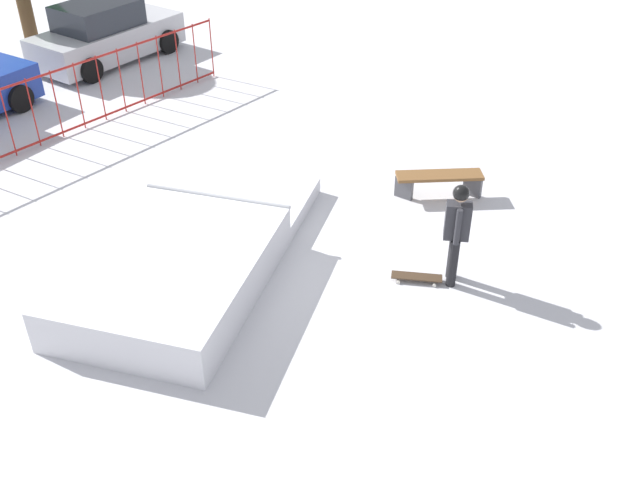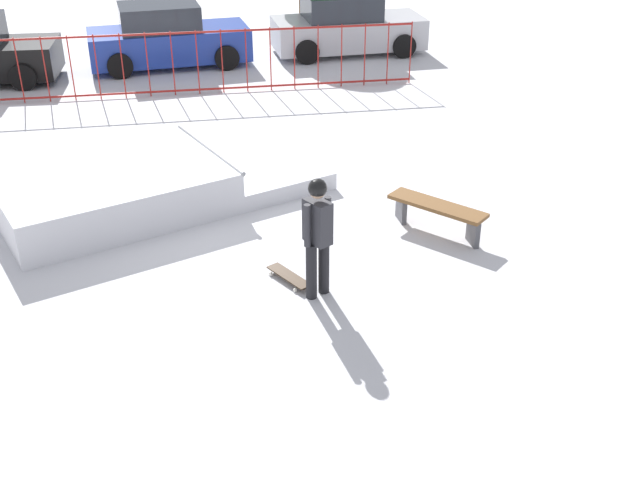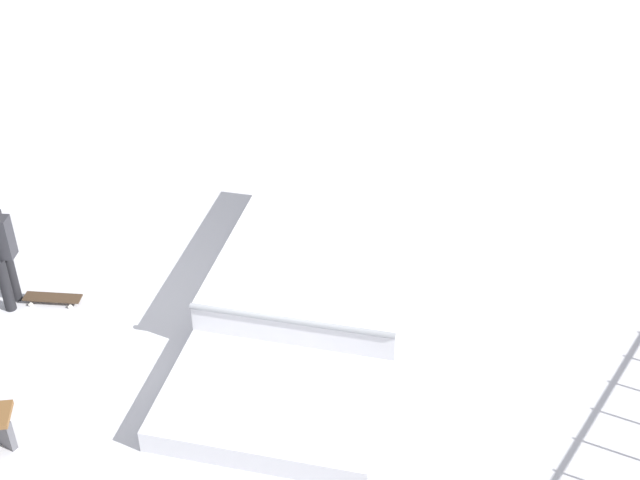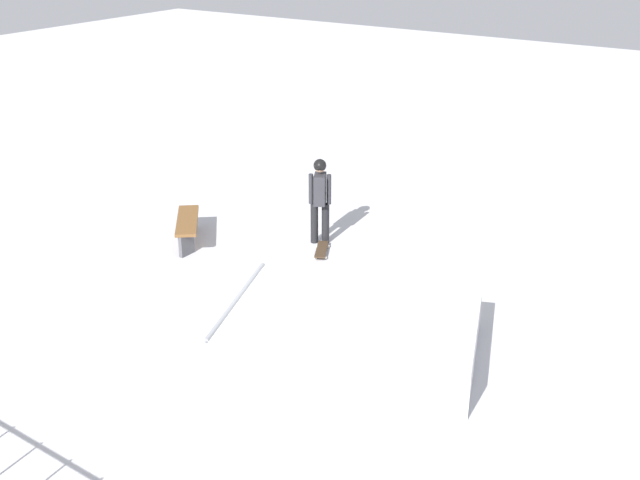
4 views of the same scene
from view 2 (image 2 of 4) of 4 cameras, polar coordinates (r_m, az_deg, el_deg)
ground_plane at (r=13.46m, az=-10.43°, el=2.79°), size 60.00×60.00×0.00m
skate_ramp at (r=13.42m, az=-13.14°, el=3.90°), size 5.96×4.27×0.74m
skater at (r=10.16m, az=-0.18°, el=0.79°), size 0.40×0.44×1.73m
skateboard at (r=10.94m, az=-2.28°, el=-2.68°), size 0.55×0.80×0.09m
perimeter_fence at (r=18.79m, az=-11.66°, el=12.58°), size 12.01×0.61×1.50m
park_bench at (r=12.25m, az=8.58°, el=2.11°), size 1.33×1.49×0.48m
parked_car_blue at (r=21.30m, az=-11.17°, el=14.36°), size 4.21×2.14×1.60m
parked_car_silver at (r=22.16m, az=1.96°, el=15.39°), size 4.12×1.96×1.60m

